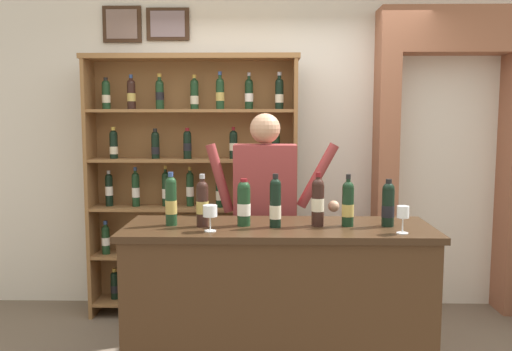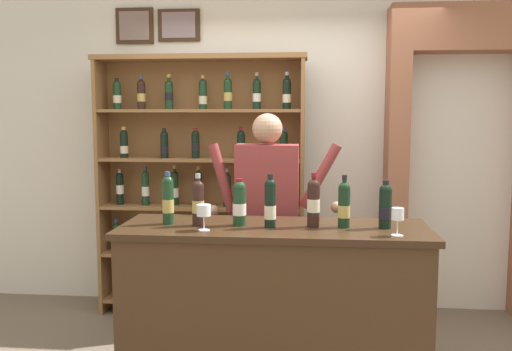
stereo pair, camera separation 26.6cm
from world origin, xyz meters
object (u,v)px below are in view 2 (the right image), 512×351
at_px(tasting_bottle_vin_santo, 198,202).
at_px(wine_glass_spare, 398,216).
at_px(tasting_bottle_prosecco, 239,202).
at_px(tasting_bottle_bianco, 385,206).
at_px(shopkeeper, 267,204).
at_px(tasting_bottle_super_tuscan, 168,199).
at_px(tasting_bottle_grappa, 314,202).
at_px(tasting_bottle_chianti, 344,204).
at_px(wine_shelf, 202,181).
at_px(wine_glass_left, 204,211).
at_px(tasting_counter, 273,307).
at_px(tasting_bottle_brunello, 271,203).

distance_m(tasting_bottle_vin_santo, wine_glass_spare, 1.16).
height_order(tasting_bottle_prosecco, tasting_bottle_bianco, same).
xyz_separation_m(shopkeeper, tasting_bottle_super_tuscan, (-0.57, -0.57, 0.11)).
xyz_separation_m(tasting_bottle_super_tuscan, tasting_bottle_grappa, (0.88, 0.00, -0.00)).
height_order(tasting_bottle_super_tuscan, tasting_bottle_chianti, tasting_bottle_super_tuscan).
relative_size(wine_shelf, tasting_bottle_chianti, 6.87).
xyz_separation_m(tasting_bottle_vin_santo, wine_glass_left, (0.06, -0.13, -0.03)).
xyz_separation_m(wine_shelf, tasting_counter, (0.68, -1.22, -0.62)).
distance_m(wine_shelf, tasting_bottle_super_tuscan, 1.23).
relative_size(tasting_bottle_grappa, wine_glass_spare, 2.07).
distance_m(shopkeeper, tasting_bottle_super_tuscan, 0.81).
bearing_deg(tasting_bottle_grappa, tasting_bottle_prosecco, -179.44).
distance_m(tasting_bottle_super_tuscan, tasting_bottle_chianti, 1.06).
distance_m(tasting_bottle_vin_santo, tasting_bottle_brunello, 0.44).
relative_size(tasting_bottle_brunello, wine_glass_spare, 2.03).
xyz_separation_m(wine_shelf, tasting_bottle_bianco, (1.34, -1.22, 0.02)).
height_order(wine_shelf, tasting_bottle_grappa, wine_shelf).
bearing_deg(tasting_bottle_vin_santo, wine_glass_left, -65.77).
distance_m(tasting_counter, shopkeeper, 0.79).
bearing_deg(tasting_bottle_prosecco, tasting_bottle_chianti, 0.53).
xyz_separation_m(tasting_bottle_grappa, tasting_bottle_bianco, (0.42, 0.00, -0.02)).
xyz_separation_m(wine_shelf, wine_glass_spare, (1.38, -1.42, -0.00)).
bearing_deg(tasting_bottle_bianco, tasting_counter, -179.73).
xyz_separation_m(wine_shelf, tasting_bottle_prosecco, (0.48, -1.23, 0.03)).
bearing_deg(tasting_counter, shopkeeper, 98.13).
distance_m(tasting_bottle_vin_santo, tasting_bottle_chianti, 0.87).
bearing_deg(tasting_bottle_grappa, wine_shelf, 126.97).
distance_m(wine_glass_left, wine_glass_spare, 1.09).
relative_size(tasting_bottle_prosecco, wine_glass_left, 1.87).
bearing_deg(wine_glass_spare, tasting_bottle_bianco, 101.08).
bearing_deg(tasting_bottle_prosecco, tasting_bottle_super_tuscan, 179.72).
height_order(tasting_bottle_vin_santo, tasting_bottle_grappa, tasting_bottle_grappa).
height_order(tasting_bottle_super_tuscan, tasting_bottle_grappa, same).
distance_m(tasting_bottle_brunello, tasting_bottle_bianco, 0.67).
xyz_separation_m(tasting_bottle_prosecco, tasting_bottle_grappa, (0.44, 0.00, 0.01)).
height_order(tasting_bottle_chianti, wine_glass_spare, tasting_bottle_chianti).
height_order(tasting_bottle_bianco, wine_glass_spare, tasting_bottle_bianco).
relative_size(tasting_counter, tasting_bottle_chianti, 5.91).
distance_m(tasting_bottle_prosecco, tasting_bottle_grappa, 0.44).
xyz_separation_m(tasting_bottle_super_tuscan, wine_glass_left, (0.25, -0.16, -0.04)).
xyz_separation_m(tasting_counter, tasting_bottle_super_tuscan, (-0.65, -0.00, 0.66)).
bearing_deg(tasting_bottle_chianti, wine_shelf, 132.02).
height_order(tasting_bottle_prosecco, tasting_bottle_brunello, tasting_bottle_brunello).
relative_size(tasting_bottle_chianti, wine_glass_spare, 2.00).
relative_size(shopkeeper, tasting_bottle_prosecco, 5.92).
distance_m(tasting_bottle_super_tuscan, tasting_bottle_bianco, 1.30).
bearing_deg(tasting_bottle_prosecco, tasting_bottle_bianco, 0.35).
relative_size(shopkeeper, wine_glass_left, 11.08).
bearing_deg(wine_glass_left, tasting_bottle_prosecco, 41.04).
distance_m(shopkeeper, tasting_bottle_grappa, 0.66).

